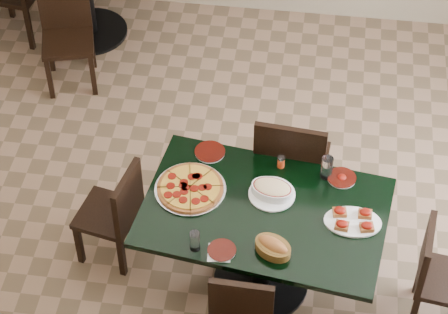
# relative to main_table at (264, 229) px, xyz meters

# --- Properties ---
(floor) EXTENTS (5.50, 5.50, 0.00)m
(floor) POSITION_rel_main_table_xyz_m (-0.20, 0.31, -0.57)
(floor) COLOR #88674E
(floor) RESTS_ON ground
(main_table) EXTENTS (1.61, 1.15, 0.75)m
(main_table) POSITION_rel_main_table_xyz_m (0.00, 0.00, 0.00)
(main_table) COLOR black
(main_table) RESTS_ON floor
(chair_far) EXTENTS (0.51, 0.51, 1.00)m
(chair_far) POSITION_rel_main_table_xyz_m (0.12, 0.59, -0.00)
(chair_far) COLOR black
(chair_far) RESTS_ON floor
(chair_right) EXTENTS (0.42, 0.42, 0.79)m
(chair_right) POSITION_rel_main_table_xyz_m (1.09, -0.10, -0.13)
(chair_right) COLOR black
(chair_right) RESTS_ON floor
(chair_left) EXTENTS (0.45, 0.45, 0.81)m
(chair_left) POSITION_rel_main_table_xyz_m (-0.98, 0.12, -0.12)
(chair_left) COLOR black
(chair_left) RESTS_ON floor
(back_chair_near) EXTENTS (0.50, 0.50, 0.88)m
(back_chair_near) POSITION_rel_main_table_xyz_m (-1.79, 1.92, -0.08)
(back_chair_near) COLOR black
(back_chair_near) RESTS_ON floor
(pepperoni_pizza) EXTENTS (0.45, 0.45, 0.04)m
(pepperoni_pizza) POSITION_rel_main_table_xyz_m (-0.48, 0.10, 0.20)
(pepperoni_pizza) COLOR silver
(pepperoni_pizza) RESTS_ON main_table
(lasagna_casserole) EXTENTS (0.29, 0.29, 0.09)m
(lasagna_casserole) POSITION_rel_main_table_xyz_m (0.03, 0.13, 0.23)
(lasagna_casserole) COLOR white
(lasagna_casserole) RESTS_ON main_table
(bread_basket) EXTENTS (0.28, 0.25, 0.10)m
(bread_basket) POSITION_rel_main_table_xyz_m (0.08, -0.31, 0.22)
(bread_basket) COLOR brown
(bread_basket) RESTS_ON main_table
(bruschetta_platter) EXTENTS (0.35, 0.25, 0.05)m
(bruschetta_platter) POSITION_rel_main_table_xyz_m (0.54, -0.03, 0.21)
(bruschetta_platter) COLOR white
(bruschetta_platter) RESTS_ON main_table
(side_plate_near) EXTENTS (0.17, 0.17, 0.02)m
(side_plate_near) POSITION_rel_main_table_xyz_m (-0.22, -0.35, 0.19)
(side_plate_near) COLOR white
(side_plate_near) RESTS_ON main_table
(side_plate_far_r) EXTENTS (0.18, 0.18, 0.03)m
(side_plate_far_r) POSITION_rel_main_table_xyz_m (0.46, 0.33, 0.19)
(side_plate_far_r) COLOR white
(side_plate_far_r) RESTS_ON main_table
(side_plate_far_l) EXTENTS (0.20, 0.20, 0.02)m
(side_plate_far_l) POSITION_rel_main_table_xyz_m (-0.40, 0.44, 0.19)
(side_plate_far_l) COLOR white
(side_plate_far_l) RESTS_ON main_table
(napkin_setting) EXTENTS (0.15, 0.15, 0.01)m
(napkin_setting) POSITION_rel_main_table_xyz_m (-0.23, -0.36, 0.18)
(napkin_setting) COLOR white
(napkin_setting) RESTS_ON main_table
(water_glass_a) EXTENTS (0.08, 0.08, 0.16)m
(water_glass_a) POSITION_rel_main_table_xyz_m (0.36, 0.34, 0.26)
(water_glass_a) COLOR silver
(water_glass_a) RESTS_ON main_table
(water_glass_b) EXTENTS (0.06, 0.06, 0.14)m
(water_glass_b) POSITION_rel_main_table_xyz_m (-0.38, -0.35, 0.25)
(water_glass_b) COLOR silver
(water_glass_b) RESTS_ON main_table
(pepper_shaker) EXTENTS (0.05, 0.05, 0.08)m
(pepper_shaker) POSITION_rel_main_table_xyz_m (0.06, 0.38, 0.23)
(pepper_shaker) COLOR #B94013
(pepper_shaker) RESTS_ON main_table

